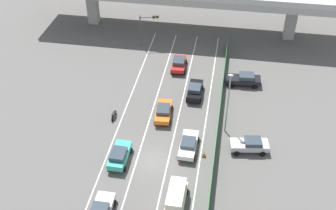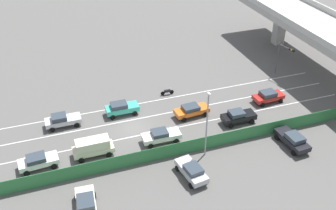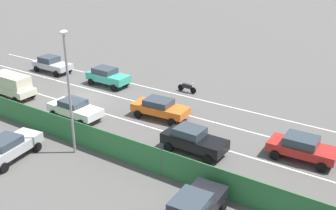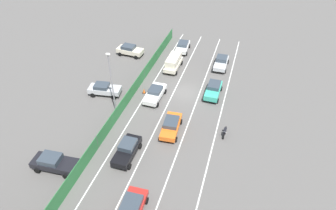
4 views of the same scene
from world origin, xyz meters
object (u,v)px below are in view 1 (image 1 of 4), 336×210
traffic_cone (204,154)px  parked_sedan_dark (244,79)px  parked_wagon_silver (250,145)px  car_sedan_black (195,90)px  car_hatchback_white (188,145)px  car_taxi_teal (119,155)px  car_van_cream (176,197)px  traffic_light (147,25)px  car_sedan_red (179,63)px  street_lamp (228,99)px  motorcycle (114,115)px  car_taxi_orange (163,111)px

traffic_cone → parked_sedan_dark: bearing=75.1°
parked_wagon_silver → car_sedan_black: bearing=128.2°
car_hatchback_white → car_taxi_teal: (-7.28, -3.04, 0.08)m
car_van_cream → traffic_light: 32.04m
car_sedan_red → parked_sedan_dark: parked_sedan_dark is taller
car_taxi_teal → street_lamp: size_ratio=0.52×
car_hatchback_white → traffic_light: (-9.44, 22.55, 2.80)m
motorcycle → car_taxi_orange: bearing=11.2°
car_sedan_red → traffic_light: bearing=135.6°
parked_sedan_dark → car_taxi_orange: bearing=-137.9°
car_taxi_orange → parked_wagon_silver: 11.59m
motorcycle → traffic_cone: (11.82, -5.02, -0.12)m
car_van_cream → parked_wagon_silver: bearing=52.2°
traffic_cone → motorcycle: bearing=157.0°
car_hatchback_white → car_sedan_black: bearing=92.7°
car_hatchback_white → parked_wagon_silver: (6.90, 1.12, 0.03)m
car_hatchback_white → traffic_light: bearing=112.7°
car_taxi_orange → traffic_cone: bearing=-47.4°
car_hatchback_white → parked_wagon_silver: parked_wagon_silver is taller
car_sedan_black → motorcycle: 11.34m
parked_wagon_silver → car_sedan_red: bearing=123.7°
car_hatchback_white → street_lamp: 6.92m
parked_sedan_dark → street_lamp: 11.21m
car_van_cream → motorcycle: bearing=128.4°
car_taxi_orange → motorcycle: 6.22m
car_taxi_orange → car_taxi_teal: size_ratio=1.08×
car_van_cream → street_lamp: (4.15, 12.01, 3.73)m
car_sedan_red → motorcycle: bearing=-117.0°
car_taxi_teal → traffic_light: 25.82m
car_hatchback_white → parked_wagon_silver: size_ratio=1.02×
car_sedan_red → traffic_cone: 18.38m
car_sedan_red → traffic_light: traffic_light is taller
car_van_cream → car_sedan_black: 18.55m
traffic_light → street_lamp: street_lamp is taller
car_taxi_teal → car_van_cream: car_van_cream is taller
car_hatchback_white → motorcycle: car_hatchback_white is taller
car_taxi_orange → parked_sedan_dark: bearing=42.1°
car_hatchback_white → car_sedan_red: car_sedan_red is taller
motorcycle → street_lamp: bearing=-1.2°
car_van_cream → parked_wagon_silver: size_ratio=1.01×
car_taxi_teal → traffic_light: traffic_light is taller
parked_sedan_dark → traffic_cone: bearing=-104.9°
car_sedan_red → motorcycle: size_ratio=2.23×
car_sedan_red → street_lamp: 15.38m
parked_wagon_silver → parked_sedan_dark: 13.19m
car_sedan_black → traffic_light: (-8.95, 12.03, 2.73)m
car_van_cream → traffic_cone: 7.61m
car_hatchback_white → car_taxi_teal: bearing=-157.3°
car_taxi_teal → car_sedan_red: (3.72, 19.82, -0.05)m
car_taxi_teal → car_sedan_red: bearing=79.4°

